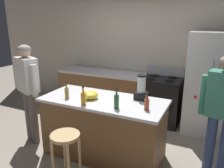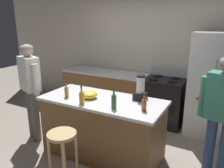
{
  "view_description": "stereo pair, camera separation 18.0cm",
  "coord_description": "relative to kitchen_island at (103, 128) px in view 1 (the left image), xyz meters",
  "views": [
    {
      "loc": [
        1.42,
        -2.68,
        2.02
      ],
      "look_at": [
        0.0,
        0.3,
        1.06
      ],
      "focal_mm": 35.92,
      "sensor_mm": 36.0,
      "label": 1
    },
    {
      "loc": [
        1.58,
        -2.6,
        2.02
      ],
      "look_at": [
        0.0,
        0.3,
        1.06
      ],
      "focal_mm": 35.92,
      "sensor_mm": 36.0,
      "label": 2
    }
  ],
  "objects": [
    {
      "name": "blender_appliance",
      "position": [
        0.49,
        0.24,
        0.6
      ],
      "size": [
        0.17,
        0.17,
        0.36
      ],
      "color": "black",
      "rests_on": "kitchen_island"
    },
    {
      "name": "person_by_sink_right",
      "position": [
        1.55,
        0.28,
        0.52
      ],
      "size": [
        0.6,
        0.3,
        1.61
      ],
      "color": "#384C7A",
      "rests_on": "ground_plane"
    },
    {
      "name": "bottle_olive_oil",
      "position": [
        0.32,
        -0.23,
        0.55
      ],
      "size": [
        0.07,
        0.07,
        0.28
      ],
      "color": "#2D6638",
      "rests_on": "kitchen_island"
    },
    {
      "name": "stove_range",
      "position": [
        0.49,
        1.52,
        0.01
      ],
      "size": [
        0.76,
        0.65,
        1.09
      ],
      "color": "black",
      "rests_on": "ground_plane"
    },
    {
      "name": "back_wall",
      "position": [
        0.0,
        1.95,
        0.89
      ],
      "size": [
        8.0,
        0.1,
        2.7
      ],
      "primitive_type": "cube",
      "color": "beige",
      "rests_on": "ground_plane"
    },
    {
      "name": "person_by_island_left",
      "position": [
        -1.29,
        -0.15,
        0.54
      ],
      "size": [
        0.58,
        0.35,
        1.64
      ],
      "color": "#66605B",
      "rests_on": "ground_plane"
    },
    {
      "name": "kitchen_island",
      "position": [
        0.0,
        0.0,
        0.0
      ],
      "size": [
        1.8,
        0.81,
        0.91
      ],
      "color": "brown",
      "rests_on": "ground_plane"
    },
    {
      "name": "bottle_cooking_sauce",
      "position": [
        0.68,
        -0.11,
        0.53
      ],
      "size": [
        0.06,
        0.06,
        0.22
      ],
      "color": "#B24C26",
      "rests_on": "kitchen_island"
    },
    {
      "name": "bottle_vinegar",
      "position": [
        -0.5,
        -0.18,
        0.54
      ],
      "size": [
        0.06,
        0.06,
        0.24
      ],
      "color": "olive",
      "rests_on": "kitchen_island"
    },
    {
      "name": "back_counter_run",
      "position": [
        -0.8,
        1.55,
        -0.0
      ],
      "size": [
        2.0,
        0.64,
        0.91
      ],
      "color": "brown",
      "rests_on": "ground_plane"
    },
    {
      "name": "bar_stool",
      "position": [
        -0.13,
        -0.74,
        0.07
      ],
      "size": [
        0.36,
        0.36,
        0.68
      ],
      "color": "tan",
      "rests_on": "ground_plane"
    },
    {
      "name": "refrigerator",
      "position": [
        1.41,
        1.5,
        0.45
      ],
      "size": [
        0.9,
        0.73,
        1.81
      ],
      "color": "silver",
      "rests_on": "ground_plane"
    },
    {
      "name": "ground_plane",
      "position": [
        0.0,
        0.0,
        -0.46
      ],
      "size": [
        14.0,
        14.0,
        0.0
      ],
      "primitive_type": "plane",
      "color": "#9E9384"
    },
    {
      "name": "bottle_soda",
      "position": [
        -0.14,
        -0.3,
        0.54
      ],
      "size": [
        0.07,
        0.07,
        0.26
      ],
      "color": "orange",
      "rests_on": "kitchen_island"
    },
    {
      "name": "mixing_bowl",
      "position": [
        -0.19,
        -0.06,
        0.51
      ],
      "size": [
        0.24,
        0.24,
        0.11
      ],
      "primitive_type": "ellipsoid",
      "color": "yellow",
      "rests_on": "kitchen_island"
    }
  ]
}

